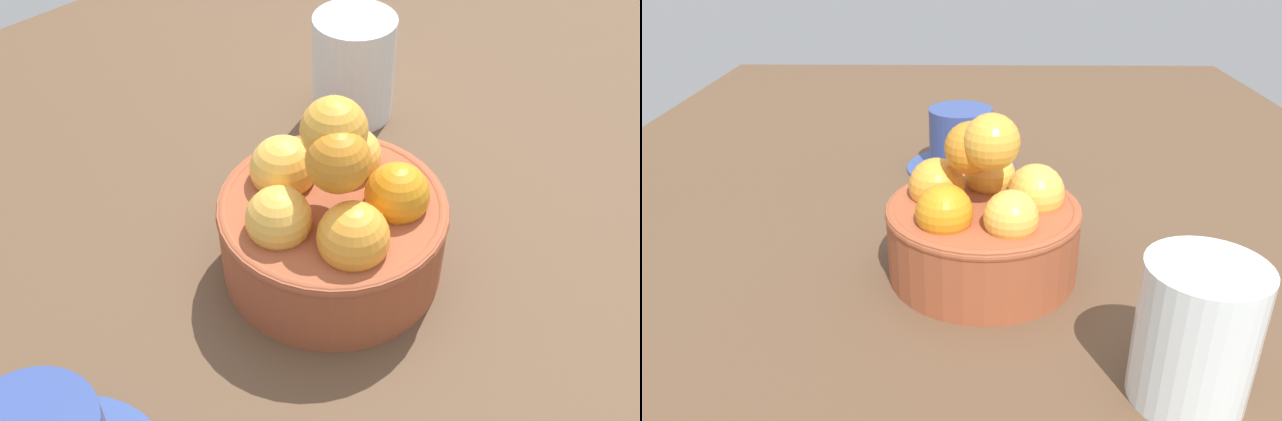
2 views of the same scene
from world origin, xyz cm
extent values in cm
cube|color=brown|center=(0.00, 0.00, -2.18)|extent=(157.75, 95.66, 4.35)
cylinder|color=#9E4C2D|center=(0.00, 0.00, 3.05)|extent=(15.59, 15.59, 6.11)
torus|color=#9E4C2D|center=(0.00, 0.00, 5.71)|extent=(15.79, 15.79, 1.00)
sphere|color=#F1B145|center=(4.21, -0.64, 6.97)|extent=(4.37, 4.37, 4.37)
sphere|color=orange|center=(1.91, 3.81, 6.97)|extent=(4.67, 4.67, 4.67)
sphere|color=orange|center=(-3.03, 2.99, 6.97)|extent=(4.38, 4.38, 4.38)
sphere|color=#EFB548|center=(-3.78, -1.96, 6.97)|extent=(4.14, 4.14, 4.14)
sphere|color=#F8B847|center=(0.69, -4.20, 6.97)|extent=(4.67, 4.67, 4.67)
sphere|color=orange|center=(0.60, 1.03, 10.77)|extent=(4.18, 4.18, 4.18)
sphere|color=gold|center=(-0.54, -0.53, 11.67)|extent=(4.39, 4.39, 4.39)
cylinder|color=silver|center=(-14.42, -12.35, 4.67)|extent=(7.15, 7.15, 9.34)
camera|label=1|loc=(26.06, 26.46, 40.64)|focal=42.45mm
camera|label=2|loc=(-43.53, 1.07, 26.85)|focal=33.86mm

